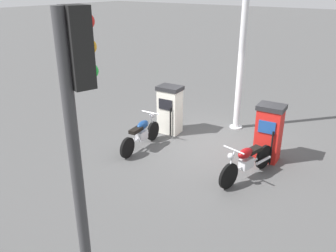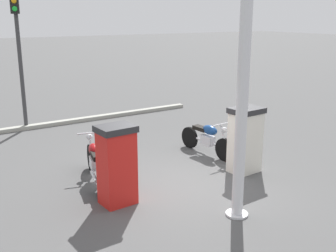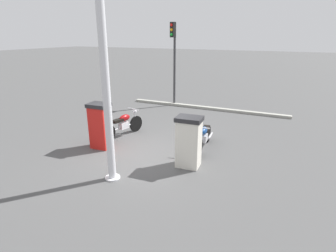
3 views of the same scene
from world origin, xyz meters
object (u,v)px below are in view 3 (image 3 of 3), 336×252
Objects in this scene: motorcycle_far_pump at (123,124)px; roadside_traffic_light at (174,51)px; motorcycle_near_pump at (204,136)px; canopy_support_pole at (107,95)px; fuel_pump_near at (189,142)px; fuel_pump_far at (100,125)px.

motorcycle_far_pump is 0.47× the size of roadside_traffic_light.
motorcycle_near_pump is 0.40× the size of canopy_support_pole.
motorcycle_far_pump is at bearing 68.63° from fuel_pump_near.
roadside_traffic_light is (6.26, 0.25, 2.06)m from fuel_pump_far.
fuel_pump_far is 6.60m from roadside_traffic_light.
fuel_pump_near is 2.64m from canopy_support_pole.
fuel_pump_far is 0.33× the size of canopy_support_pole.
roadside_traffic_light is at bearing 34.74° from motorcycle_near_pump.
motorcycle_near_pump is 3.10m from motorcycle_far_pump.
canopy_support_pole is (-1.55, 1.53, 1.49)m from fuel_pump_near.
fuel_pump_near is at bearing -111.37° from motorcycle_far_pump.
fuel_pump_near is 0.32× the size of canopy_support_pole.
roadside_traffic_light reaches higher than fuel_pump_far.
roadside_traffic_light is at bearing 28.38° from fuel_pump_near.
canopy_support_pole is at bearing -150.48° from motorcycle_far_pump.
fuel_pump_near is 3.14m from fuel_pump_far.
canopy_support_pole is (-1.55, -1.61, 1.47)m from fuel_pump_far.
fuel_pump_far is 1.25m from motorcycle_far_pump.
fuel_pump_near is 7.42m from roadside_traffic_light.
canopy_support_pole is at bearing 135.44° from fuel_pump_near.
motorcycle_near_pump is at bearing -66.08° from fuel_pump_far.
motorcycle_far_pump is (1.21, 3.10, -0.30)m from fuel_pump_near.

